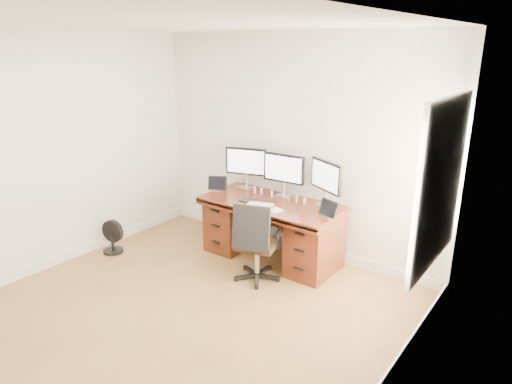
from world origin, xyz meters
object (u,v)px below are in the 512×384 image
Objects in this scene: monitor_center at (284,170)px; keyboard at (260,205)px; office_chair at (256,255)px; floor_fan at (112,237)px; desk at (272,228)px.

keyboard is at bearing -96.87° from monitor_center.
office_chair is at bearing -77.50° from keyboard.
office_chair is 0.61m from keyboard.
office_chair is 1.97m from floor_fan.
keyboard is (-0.03, -0.21, 0.36)m from desk.
office_chair is 1.14m from monitor_center.
monitor_center reaches higher than office_chair.
keyboard is (1.70, 0.87, 0.55)m from floor_fan.
monitor_center reaches higher than desk.
desk is 3.08× the size of monitor_center.
desk is 2.04m from floor_fan.
office_chair is 3.12× the size of keyboard.
keyboard is at bearing 101.92° from office_chair.
floor_fan is at bearing -169.72° from keyboard.
floor_fan is (-1.90, -0.50, -0.10)m from office_chair.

